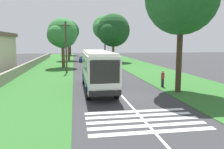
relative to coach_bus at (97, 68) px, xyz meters
name	(u,v)px	position (x,y,z in m)	size (l,w,h in m)	color
ground	(122,96)	(-3.15, -1.80, -2.15)	(160.00, 160.00, 0.00)	#333335
grass_verge_left	(45,74)	(11.85, 6.40, -2.13)	(120.00, 8.00, 0.04)	#2D6628
grass_verge_right	(154,72)	(11.85, -10.00, -2.13)	(120.00, 8.00, 0.04)	#2D6628
centre_line	(102,73)	(11.85, -1.80, -2.14)	(110.00, 0.16, 0.01)	silver
coach_bus	(97,68)	(0.00, 0.00, 0.00)	(11.16, 2.62, 3.73)	silver
zebra_crossing	(144,120)	(-9.32, -1.80, -2.14)	(4.05, 6.80, 0.01)	silver
trailing_car_0	(89,65)	(17.83, -0.24, -1.48)	(4.30, 1.78, 1.43)	gray
trailing_car_1	(100,61)	(27.03, -3.33, -1.48)	(4.30, 1.78, 1.43)	gray
trailing_car_2	(83,59)	(32.48, 0.19, -1.48)	(4.30, 1.78, 1.43)	navy
trailing_car_3	(97,57)	(37.94, -3.77, -1.48)	(4.30, 1.78, 1.43)	gold
roadside_tree_left_0	(70,32)	(61.01, 3.58, 6.07)	(7.53, 6.31, 11.51)	#3D2D1E
roadside_tree_left_1	(62,34)	(20.30, 4.31, 3.90)	(6.26, 5.33, 8.83)	brown
roadside_tree_left_2	(68,32)	(37.18, 3.65, 5.08)	(6.55, 5.37, 10.05)	brown
roadside_tree_right_0	(179,0)	(-2.34, -7.04, 6.08)	(7.52, 6.40, 11.57)	#3D2D1E
roadside_tree_right_1	(104,28)	(49.44, -7.11, 6.70)	(9.37, 7.63, 12.81)	#4C3826
roadside_tree_right_2	(112,31)	(31.01, -6.66, 4.96)	(9.04, 7.56, 11.06)	brown
utility_pole	(66,47)	(12.70, 3.33, 1.82)	(0.24, 1.40, 7.57)	#473828
roadside_wall	(27,67)	(16.85, 9.80, -1.48)	(70.00, 0.40, 1.25)	gray
pedestrian	(163,79)	(0.03, -6.68, -1.24)	(0.34, 0.34, 1.69)	#26262D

